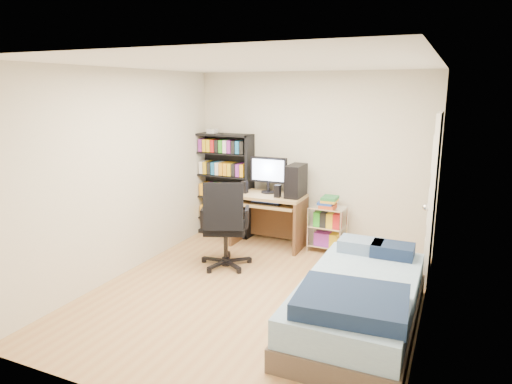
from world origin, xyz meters
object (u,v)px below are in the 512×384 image
at_px(media_shelf, 224,183).
at_px(computer_desk, 277,199).
at_px(bed, 358,302).
at_px(office_chair, 225,240).

relative_size(media_shelf, computer_desk, 1.28).
xyz_separation_m(computer_desk, bed, (1.59, -1.90, -0.43)).
bearing_deg(media_shelf, computer_desk, -11.03).
bearing_deg(office_chair, bed, -46.70).
bearing_deg(office_chair, media_shelf, 95.65).
distance_m(media_shelf, office_chair, 1.46).
height_order(media_shelf, computer_desk, media_shelf).
bearing_deg(computer_desk, bed, -49.97).
xyz_separation_m(media_shelf, computer_desk, (0.95, -0.18, -0.12)).
relative_size(office_chair, bed, 0.54).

